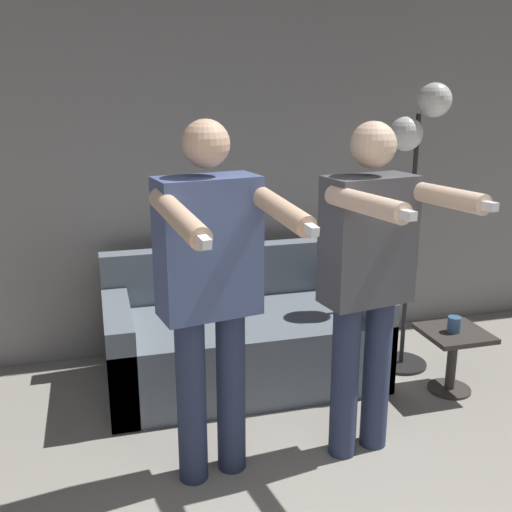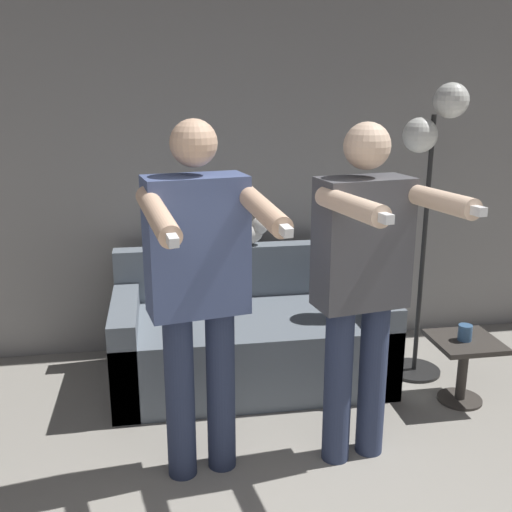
{
  "view_description": "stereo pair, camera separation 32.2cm",
  "coord_description": "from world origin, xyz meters",
  "px_view_note": "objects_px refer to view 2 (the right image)",
  "views": [
    {
      "loc": [
        -0.77,
        -1.11,
        1.85
      ],
      "look_at": [
        0.05,
        1.88,
        0.96
      ],
      "focal_mm": 42.0,
      "sensor_mm": 36.0,
      "label": 1
    },
    {
      "loc": [
        -0.46,
        -1.18,
        1.85
      ],
      "look_at": [
        0.05,
        1.88,
        0.96
      ],
      "focal_mm": 42.0,
      "sensor_mm": 36.0,
      "label": 2
    }
  ],
  "objects_px": {
    "person_left": "(199,282)",
    "cup": "(465,333)",
    "side_table": "(464,358)",
    "person_right": "(363,276)",
    "cat": "(245,233)",
    "floor_lamp": "(432,157)",
    "couch": "(249,337)"
  },
  "relations": [
    {
      "from": "side_table",
      "to": "cup",
      "type": "distance_m",
      "value": 0.17
    },
    {
      "from": "couch",
      "to": "cat",
      "type": "bearing_deg",
      "value": 86.17
    },
    {
      "from": "floor_lamp",
      "to": "side_table",
      "type": "height_order",
      "value": "floor_lamp"
    },
    {
      "from": "person_right",
      "to": "cat",
      "type": "bearing_deg",
      "value": 96.12
    },
    {
      "from": "person_right",
      "to": "floor_lamp",
      "type": "distance_m",
      "value": 1.19
    },
    {
      "from": "person_left",
      "to": "cup",
      "type": "height_order",
      "value": "person_left"
    },
    {
      "from": "person_right",
      "to": "cat",
      "type": "distance_m",
      "value": 1.37
    },
    {
      "from": "couch",
      "to": "side_table",
      "type": "height_order",
      "value": "couch"
    },
    {
      "from": "person_left",
      "to": "floor_lamp",
      "type": "distance_m",
      "value": 1.76
    },
    {
      "from": "cat",
      "to": "floor_lamp",
      "type": "distance_m",
      "value": 1.3
    },
    {
      "from": "couch",
      "to": "cup",
      "type": "height_order",
      "value": "couch"
    },
    {
      "from": "couch",
      "to": "person_right",
      "type": "relative_size",
      "value": 1.01
    },
    {
      "from": "couch",
      "to": "cup",
      "type": "xyz_separation_m",
      "value": [
        1.2,
        -0.54,
        0.18
      ]
    },
    {
      "from": "cup",
      "to": "person_left",
      "type": "bearing_deg",
      "value": -164.72
    },
    {
      "from": "person_right",
      "to": "side_table",
      "type": "distance_m",
      "value": 1.16
    },
    {
      "from": "person_left",
      "to": "floor_lamp",
      "type": "height_order",
      "value": "floor_lamp"
    },
    {
      "from": "person_left",
      "to": "side_table",
      "type": "distance_m",
      "value": 1.8
    },
    {
      "from": "cat",
      "to": "side_table",
      "type": "height_order",
      "value": "cat"
    },
    {
      "from": "person_left",
      "to": "person_right",
      "type": "height_order",
      "value": "person_left"
    },
    {
      "from": "couch",
      "to": "cat",
      "type": "relative_size",
      "value": 4.24
    },
    {
      "from": "cat",
      "to": "floor_lamp",
      "type": "xyz_separation_m",
      "value": [
        1.08,
        -0.47,
        0.54
      ]
    },
    {
      "from": "person_left",
      "to": "person_right",
      "type": "bearing_deg",
      "value": -10.34
    },
    {
      "from": "person_left",
      "to": "cat",
      "type": "relative_size",
      "value": 4.25
    },
    {
      "from": "couch",
      "to": "cup",
      "type": "distance_m",
      "value": 1.33
    },
    {
      "from": "cup",
      "to": "floor_lamp",
      "type": "bearing_deg",
      "value": 103.04
    },
    {
      "from": "side_table",
      "to": "floor_lamp",
      "type": "bearing_deg",
      "value": 105.11
    },
    {
      "from": "side_table",
      "to": "cup",
      "type": "xyz_separation_m",
      "value": [
        -0.01,
        -0.01,
        0.17
      ]
    },
    {
      "from": "floor_lamp",
      "to": "cup",
      "type": "height_order",
      "value": "floor_lamp"
    },
    {
      "from": "couch",
      "to": "floor_lamp",
      "type": "xyz_separation_m",
      "value": [
        1.11,
        -0.12,
        1.16
      ]
    },
    {
      "from": "cat",
      "to": "floor_lamp",
      "type": "bearing_deg",
      "value": -23.47
    },
    {
      "from": "person_right",
      "to": "cup",
      "type": "distance_m",
      "value": 1.06
    },
    {
      "from": "side_table",
      "to": "cup",
      "type": "bearing_deg",
      "value": -148.25
    }
  ]
}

